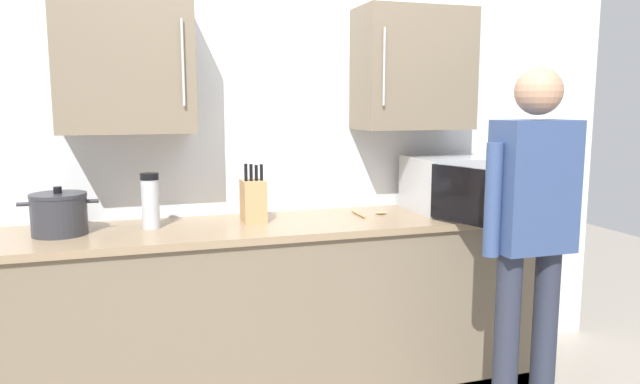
# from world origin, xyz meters

# --- Properties ---
(back_wall_tiled) EXTENTS (4.21, 0.44, 2.70)m
(back_wall_tiled) POSITION_xyz_m (-0.00, 1.17, 1.42)
(back_wall_tiled) COLOR silver
(back_wall_tiled) RESTS_ON ground_plane
(counter_unit) EXTENTS (2.80, 0.62, 0.94)m
(counter_unit) POSITION_xyz_m (0.00, 0.85, 0.47)
(counter_unit) COLOR #756651
(counter_unit) RESTS_ON ground_plane
(microwave_oven) EXTENTS (0.52, 0.75, 0.30)m
(microwave_oven) POSITION_xyz_m (0.95, 0.88, 1.08)
(microwave_oven) COLOR #B7BABF
(microwave_oven) RESTS_ON counter_unit
(knife_block) EXTENTS (0.11, 0.15, 0.29)m
(knife_block) POSITION_xyz_m (-0.17, 0.90, 1.04)
(knife_block) COLOR tan
(knife_block) RESTS_ON counter_unit
(thermos_flask) EXTENTS (0.09, 0.09, 0.26)m
(thermos_flask) POSITION_xyz_m (-0.66, 0.90, 1.07)
(thermos_flask) COLOR #B7BABF
(thermos_flask) RESTS_ON counter_unit
(stock_pot) EXTENTS (0.34, 0.24, 0.22)m
(stock_pot) POSITION_xyz_m (-1.05, 0.88, 1.03)
(stock_pot) COLOR #2D2D33
(stock_pot) RESTS_ON counter_unit
(wooden_spoon) EXTENTS (0.17, 0.19, 0.02)m
(wooden_spoon) POSITION_xyz_m (0.46, 0.90, 0.94)
(wooden_spoon) COLOR tan
(wooden_spoon) RESTS_ON counter_unit
(person_figure) EXTENTS (0.44, 0.54, 1.67)m
(person_figure) POSITION_xyz_m (0.91, 0.17, 1.00)
(person_figure) COLOR #282D3D
(person_figure) RESTS_ON ground_plane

